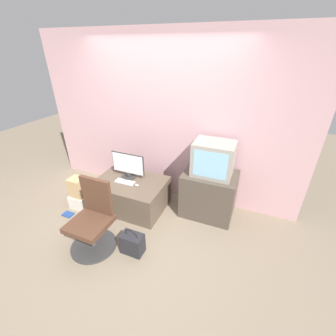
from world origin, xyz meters
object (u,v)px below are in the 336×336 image
Objects in this scene: handbag at (132,243)px; book at (68,214)px; mouse at (137,185)px; cardboard_box_lower at (81,201)px; main_monitor at (128,166)px; keyboard at (125,182)px; crt_tv at (213,159)px; office_chair at (93,222)px.

book is (-1.31, 0.22, -0.13)m from handbag.
mouse is at bearing 114.13° from handbag.
book is (-0.04, -0.26, -0.10)m from cardboard_box_lower.
handbag is at bearing -57.91° from main_monitor.
mouse is at bearing 15.23° from cardboard_box_lower.
mouse is (0.23, -0.03, 0.01)m from keyboard.
crt_tv is 0.60× the size of office_chair.
office_chair reaches higher than book.
main_monitor is at bearing 44.79° from book.
handbag reaches higher than book.
cardboard_box_lower is at bearing -158.14° from keyboard.
crt_tv is at bearing 58.45° from handbag.
handbag is (0.56, -0.77, -0.34)m from keyboard.
handbag is 2.36× the size of book.
office_chair is at bearing -86.14° from main_monitor.
handbag is (-0.70, -1.14, -0.81)m from crt_tv.
office_chair is 0.57m from handbag.
crt_tv is (1.03, 0.40, 0.46)m from mouse.
main_monitor is at bearing 33.68° from cardboard_box_lower.
keyboard is 0.23m from mouse.
cardboard_box_lower is (-1.97, -0.66, -0.85)m from crt_tv.
mouse is 0.07× the size of office_chair.
office_chair is at bearing -87.22° from keyboard.
main_monitor is 1.80× the size of keyboard.
keyboard is (0.03, -0.17, -0.19)m from main_monitor.
handbag reaches higher than cardboard_box_lower.
mouse reaches higher than handbag.
main_monitor is 0.60× the size of office_chair.
crt_tv is 1.82m from office_chair.
main_monitor is at bearing 99.15° from keyboard.
main_monitor is 1.21m from book.
crt_tv reaches higher than handbag.
cardboard_box_lower is at bearing -161.62° from crt_tv.
main_monitor is at bearing -171.13° from crt_tv.
keyboard is 5.06× the size of mouse.
keyboard is 1.09× the size of cardboard_box_lower.
crt_tv is at bearing 24.53° from book.
keyboard is 1.01m from handbag.
mouse is 0.38× the size of book.
mouse is 1.21m from book.
mouse reaches higher than book.
cardboard_box_lower is 1.79× the size of book.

